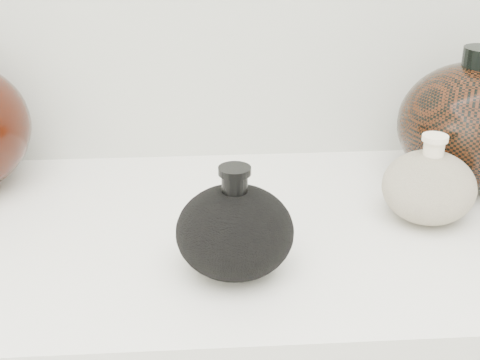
{
  "coord_description": "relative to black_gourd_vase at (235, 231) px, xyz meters",
  "views": [
    {
      "loc": [
        -0.08,
        0.16,
        1.34
      ],
      "look_at": [
        -0.02,
        0.92,
        0.98
      ],
      "focal_mm": 50.0,
      "sensor_mm": 36.0,
      "label": 1
    }
  ],
  "objects": [
    {
      "name": "black_gourd_vase",
      "position": [
        0.0,
        0.0,
        0.0
      ],
      "size": [
        0.15,
        0.15,
        0.14
      ],
      "color": "black",
      "rests_on": "display_counter"
    },
    {
      "name": "cream_gourd_vase",
      "position": [
        0.27,
        0.11,
        -0.01
      ],
      "size": [
        0.14,
        0.14,
        0.12
      ],
      "color": "beige",
      "rests_on": "display_counter"
    },
    {
      "name": "right_round_pot",
      "position": [
        0.37,
        0.23,
        0.04
      ],
      "size": [
        0.29,
        0.29,
        0.21
      ],
      "color": "black",
      "rests_on": "display_counter"
    }
  ]
}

